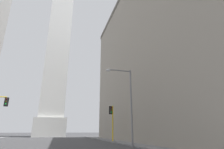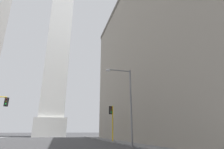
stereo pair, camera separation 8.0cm
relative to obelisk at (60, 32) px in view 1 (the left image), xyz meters
The scene contains 5 objects.
sidewalk_right 52.14m from the obelisk, 70.98° to the right, with size 5.00×67.90×0.15m, color slate.
building_right 45.22m from the obelisk, 54.47° to the right, with size 22.58×38.66×28.34m.
obelisk is the anchor object (origin of this frame).
traffic_light_mid_right 45.24m from the obelisk, 71.65° to the right, with size 0.78×0.50×5.56m.
street_lamp 50.26m from the obelisk, 76.52° to the right, with size 3.22×0.36×8.76m.
Camera 1 is at (1.79, -1.34, 1.65)m, focal length 28.00 mm.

